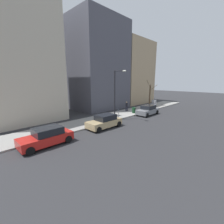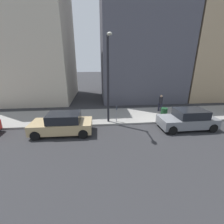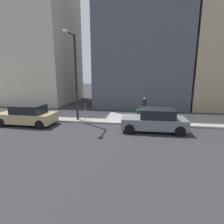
{
  "view_description": "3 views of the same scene",
  "coord_description": "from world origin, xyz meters",
  "px_view_note": "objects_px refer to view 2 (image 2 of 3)",
  "views": [
    {
      "loc": [
        -13.16,
        19.24,
        5.35
      ],
      "look_at": [
        1.19,
        4.4,
        1.0
      ],
      "focal_mm": 24.0,
      "sensor_mm": 36.0,
      "label": 1
    },
    {
      "loc": [
        -11.03,
        5.36,
        4.99
      ],
      "look_at": [
        0.43,
        4.24,
        1.01
      ],
      "focal_mm": 24.0,
      "sensor_mm": 36.0,
      "label": 2
    },
    {
      "loc": [
        -12.67,
        -0.37,
        3.73
      ],
      "look_at": [
        0.31,
        1.66,
        0.91
      ],
      "focal_mm": 28.0,
      "sensor_mm": 36.0,
      "label": 3
    }
  ],
  "objects_px": {
    "pedestrian_near_meter": "(161,102)",
    "office_tower_left": "(210,44)",
    "trash_bin": "(164,113)",
    "parked_car_tan": "(63,124)",
    "parking_meter": "(117,112)",
    "office_tower_right": "(31,36)",
    "parked_car_grey": "(188,119)",
    "streetlamp": "(108,74)",
    "office_block_center": "(139,35)"
  },
  "relations": [
    {
      "from": "pedestrian_near_meter",
      "to": "office_tower_left",
      "type": "height_order",
      "value": "office_tower_left"
    },
    {
      "from": "trash_bin",
      "to": "pedestrian_near_meter",
      "type": "height_order",
      "value": "pedestrian_near_meter"
    },
    {
      "from": "parked_car_tan",
      "to": "parking_meter",
      "type": "bearing_deg",
      "value": -69.22
    },
    {
      "from": "parking_meter",
      "to": "pedestrian_near_meter",
      "type": "distance_m",
      "value": 5.21
    },
    {
      "from": "office_tower_left",
      "to": "office_tower_right",
      "type": "relative_size",
      "value": 0.91
    },
    {
      "from": "parked_car_grey",
      "to": "office_tower_right",
      "type": "height_order",
      "value": "office_tower_right"
    },
    {
      "from": "parked_car_grey",
      "to": "streetlamp",
      "type": "height_order",
      "value": "streetlamp"
    },
    {
      "from": "pedestrian_near_meter",
      "to": "office_block_center",
      "type": "xyz_separation_m",
      "value": [
        7.86,
        0.43,
        7.14
      ]
    },
    {
      "from": "trash_bin",
      "to": "office_block_center",
      "type": "height_order",
      "value": "office_block_center"
    },
    {
      "from": "parked_car_grey",
      "to": "parking_meter",
      "type": "bearing_deg",
      "value": 73.06
    },
    {
      "from": "parked_car_grey",
      "to": "office_block_center",
      "type": "bearing_deg",
      "value": 4.08
    },
    {
      "from": "parked_car_tan",
      "to": "office_block_center",
      "type": "height_order",
      "value": "office_block_center"
    },
    {
      "from": "pedestrian_near_meter",
      "to": "office_block_center",
      "type": "relative_size",
      "value": 0.1
    },
    {
      "from": "parked_car_tan",
      "to": "streetlamp",
      "type": "height_order",
      "value": "streetlamp"
    },
    {
      "from": "office_tower_left",
      "to": "parked_car_grey",
      "type": "bearing_deg",
      "value": 141.42
    },
    {
      "from": "streetlamp",
      "to": "pedestrian_near_meter",
      "type": "height_order",
      "value": "streetlamp"
    },
    {
      "from": "parked_car_grey",
      "to": "office_tower_right",
      "type": "distance_m",
      "value": 19.81
    },
    {
      "from": "parking_meter",
      "to": "office_tower_right",
      "type": "distance_m",
      "value": 15.15
    },
    {
      "from": "parked_car_grey",
      "to": "parked_car_tan",
      "type": "height_order",
      "value": "same"
    },
    {
      "from": "parked_car_grey",
      "to": "parking_meter",
      "type": "xyz_separation_m",
      "value": [
        1.51,
        5.28,
        0.24
      ]
    },
    {
      "from": "streetlamp",
      "to": "office_tower_left",
      "type": "bearing_deg",
      "value": -56.28
    },
    {
      "from": "trash_bin",
      "to": "pedestrian_near_meter",
      "type": "bearing_deg",
      "value": -12.79
    },
    {
      "from": "parking_meter",
      "to": "pedestrian_near_meter",
      "type": "xyz_separation_m",
      "value": [
        2.27,
        -4.69,
        0.11
      ]
    },
    {
      "from": "parked_car_grey",
      "to": "parking_meter",
      "type": "height_order",
      "value": "parked_car_grey"
    },
    {
      "from": "pedestrian_near_meter",
      "to": "office_block_center",
      "type": "bearing_deg",
      "value": 120.05
    },
    {
      "from": "streetlamp",
      "to": "office_block_center",
      "type": "bearing_deg",
      "value": -25.6
    },
    {
      "from": "trash_bin",
      "to": "office_block_center",
      "type": "bearing_deg",
      "value": 0.08
    },
    {
      "from": "streetlamp",
      "to": "trash_bin",
      "type": "relative_size",
      "value": 7.22
    },
    {
      "from": "office_tower_left",
      "to": "pedestrian_near_meter",
      "type": "bearing_deg",
      "value": 128.15
    },
    {
      "from": "parked_car_grey",
      "to": "streetlamp",
      "type": "distance_m",
      "value": 6.93
    },
    {
      "from": "office_tower_left",
      "to": "office_block_center",
      "type": "bearing_deg",
      "value": 88.53
    },
    {
      "from": "trash_bin",
      "to": "parked_car_tan",
      "type": "bearing_deg",
      "value": 102.96
    },
    {
      "from": "streetlamp",
      "to": "trash_bin",
      "type": "distance_m",
      "value": 6.04
    },
    {
      "from": "office_block_center",
      "to": "office_tower_left",
      "type": "bearing_deg",
      "value": -91.47
    },
    {
      "from": "parked_car_tan",
      "to": "pedestrian_near_meter",
      "type": "bearing_deg",
      "value": -65.98
    },
    {
      "from": "office_tower_left",
      "to": "office_block_center",
      "type": "relative_size",
      "value": 0.86
    },
    {
      "from": "streetlamp",
      "to": "parked_car_grey",
      "type": "bearing_deg",
      "value": -102.74
    },
    {
      "from": "pedestrian_near_meter",
      "to": "parking_meter",
      "type": "bearing_deg",
      "value": -127.22
    },
    {
      "from": "parked_car_grey",
      "to": "trash_bin",
      "type": "xyz_separation_m",
      "value": [
        1.96,
        1.01,
        -0.14
      ]
    },
    {
      "from": "office_tower_left",
      "to": "office_tower_right",
      "type": "bearing_deg",
      "value": 90.4
    },
    {
      "from": "parked_car_grey",
      "to": "office_block_center",
      "type": "distance_m",
      "value": 13.88
    },
    {
      "from": "streetlamp",
      "to": "parked_car_tan",
      "type": "bearing_deg",
      "value": 111.07
    },
    {
      "from": "parked_car_tan",
      "to": "streetlamp",
      "type": "xyz_separation_m",
      "value": [
        1.3,
        -3.36,
        3.28
      ]
    },
    {
      "from": "parked_car_grey",
      "to": "office_tower_left",
      "type": "distance_m",
      "value": 15.89
    },
    {
      "from": "pedestrian_near_meter",
      "to": "office_tower_left",
      "type": "distance_m",
      "value": 13.7
    },
    {
      "from": "parked_car_grey",
      "to": "trash_bin",
      "type": "distance_m",
      "value": 2.21
    },
    {
      "from": "office_tower_left",
      "to": "office_block_center",
      "type": "height_order",
      "value": "office_block_center"
    },
    {
      "from": "parked_car_grey",
      "to": "pedestrian_near_meter",
      "type": "bearing_deg",
      "value": 8.01
    },
    {
      "from": "parking_meter",
      "to": "streetlamp",
      "type": "height_order",
      "value": "streetlamp"
    },
    {
      "from": "parked_car_grey",
      "to": "streetlamp",
      "type": "bearing_deg",
      "value": 76.32
    }
  ]
}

